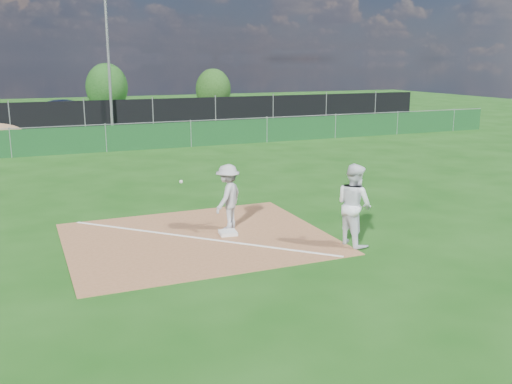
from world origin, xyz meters
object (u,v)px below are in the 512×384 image
tree_mid (107,87)px  play_at_first (228,197)px  car_right (176,109)px  first_base (228,233)px  runner (354,205)px  car_mid (67,113)px  light_pole (109,61)px  tree_right (213,89)px

tree_mid → play_at_first: bearing=-93.7°
car_right → tree_mid: (-3.70, 6.78, 1.31)m
car_right → tree_mid: 7.83m
play_at_first → tree_mid: 33.52m
play_at_first → car_right: (5.88, 26.66, -0.17)m
first_base → tree_mid: (2.36, 33.88, 1.91)m
first_base → play_at_first: (0.17, 0.45, 0.77)m
runner → tree_mid: (-0.03, 35.64, 1.04)m
car_mid → runner: bearing=-154.3°
light_pole → tree_mid: size_ratio=2.09×
tree_mid → first_base: bearing=-94.0°
car_right → tree_mid: tree_mid is taller
play_at_first → tree_mid: (2.19, 33.43, 1.14)m
first_base → car_right: size_ratio=0.09×
play_at_first → tree_right: 33.63m
car_mid → tree_right: tree_right is taller
runner → tree_mid: bearing=-7.8°
first_base → tree_right: size_ratio=0.12×
play_at_first → tree_mid: size_ratio=0.50×
tree_right → car_mid: bearing=-151.9°
first_base → car_mid: (-1.37, 26.00, 0.74)m
first_base → runner: (2.39, -1.76, 0.88)m
car_right → light_pole: bearing=129.8°
car_mid → car_right: bearing=-63.5°
tree_right → first_base: bearing=-108.2°
light_pole → tree_right: (9.88, 10.69, -2.26)m
car_mid → light_pole: bearing=-135.7°
light_pole → play_at_first: size_ratio=4.21×
light_pole → tree_right: light_pole is taller
first_base → tree_mid: tree_mid is taller
play_at_first → light_pole: bearing=88.5°
car_mid → car_right: size_ratio=1.06×
light_pole → car_mid: size_ratio=1.67×
play_at_first → car_mid: (-1.54, 25.55, -0.03)m
runner → car_right: runner is taller
tree_mid → tree_right: bearing=-10.1°
first_base → tree_right: (10.63, 32.40, 1.68)m
play_at_first → car_right: play_at_first is taller
car_mid → play_at_first: bearing=-158.5°
play_at_first → car_mid: size_ratio=0.40×
light_pole → first_base: bearing=-92.0°
tree_mid → tree_right: tree_mid is taller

